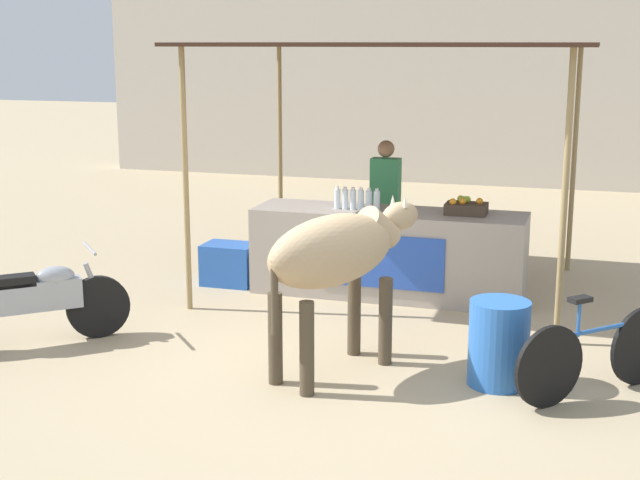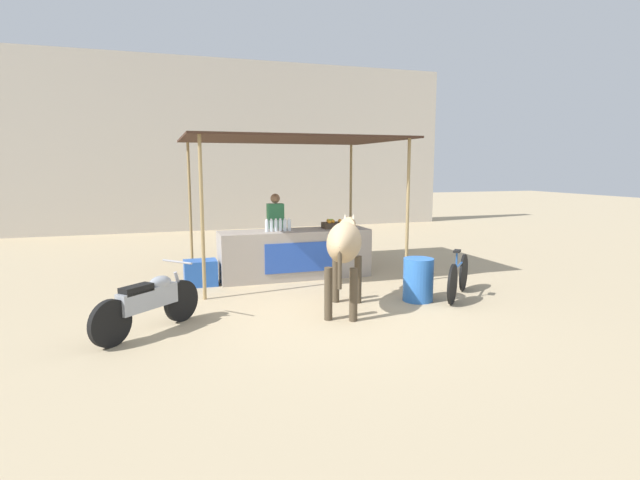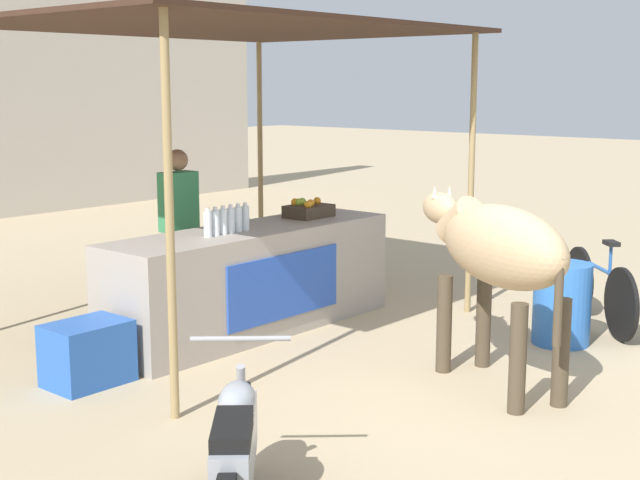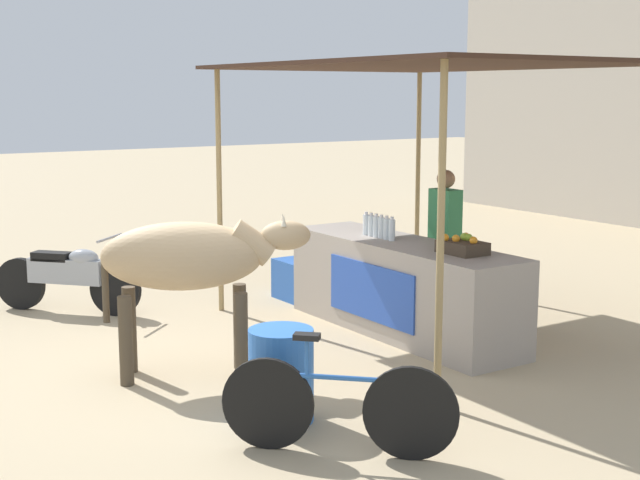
# 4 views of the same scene
# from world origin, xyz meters

# --- Properties ---
(ground_plane) EXTENTS (60.00, 60.00, 0.00)m
(ground_plane) POSITION_xyz_m (0.00, 0.00, 0.00)
(ground_plane) COLOR tan
(building_wall_far) EXTENTS (16.00, 0.50, 5.83)m
(building_wall_far) POSITION_xyz_m (0.00, 10.57, 2.92)
(building_wall_far) COLOR beige
(building_wall_far) RESTS_ON ground
(stall_counter) EXTENTS (3.00, 0.82, 0.96)m
(stall_counter) POSITION_xyz_m (0.00, 2.20, 0.48)
(stall_counter) COLOR #9E9389
(stall_counter) RESTS_ON ground
(stall_awning) EXTENTS (4.20, 3.20, 2.77)m
(stall_awning) POSITION_xyz_m (0.00, 2.50, 2.65)
(stall_awning) COLOR #382319
(stall_awning) RESTS_ON ground
(water_bottle_row) EXTENTS (0.52, 0.07, 0.25)m
(water_bottle_row) POSITION_xyz_m (-0.35, 2.15, 1.07)
(water_bottle_row) COLOR silver
(water_bottle_row) RESTS_ON stall_counter
(fruit_crate) EXTENTS (0.44, 0.32, 0.18)m
(fruit_crate) POSITION_xyz_m (0.84, 2.25, 1.03)
(fruit_crate) COLOR #3F3326
(fruit_crate) RESTS_ON stall_counter
(vendor_behind_counter) EXTENTS (0.34, 0.22, 1.65)m
(vendor_behind_counter) POSITION_xyz_m (-0.21, 2.95, 0.85)
(vendor_behind_counter) COLOR #383842
(vendor_behind_counter) RESTS_ON ground
(cooler_box) EXTENTS (0.60, 0.44, 0.48)m
(cooler_box) POSITION_xyz_m (-1.86, 2.10, 0.24)
(cooler_box) COLOR blue
(cooler_box) RESTS_ON ground
(water_barrel) EXTENTS (0.50, 0.50, 0.72)m
(water_barrel) POSITION_xyz_m (1.47, -0.14, 0.36)
(water_barrel) COLOR blue
(water_barrel) RESTS_ON ground
(cow) EXTENTS (1.14, 1.79, 1.44)m
(cow) POSITION_xyz_m (0.12, -0.25, 1.03)
(cow) COLOR tan
(cow) RESTS_ON ground
(motorcycle_parked) EXTENTS (1.39, 1.27, 0.90)m
(motorcycle_parked) POSITION_xyz_m (-2.75, -0.43, 0.43)
(motorcycle_parked) COLOR black
(motorcycle_parked) RESTS_ON ground
(bicycle_leaning) EXTENTS (1.19, 1.22, 0.85)m
(bicycle_leaning) POSITION_xyz_m (2.24, -0.15, 0.35)
(bicycle_leaning) COLOR black
(bicycle_leaning) RESTS_ON ground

